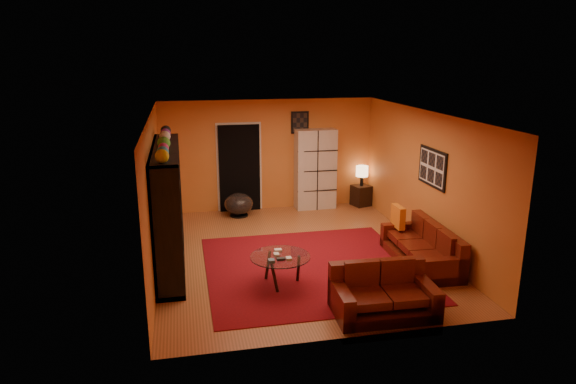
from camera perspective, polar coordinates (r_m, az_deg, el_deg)
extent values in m
plane|color=brown|center=(9.66, 0.93, -6.85)|extent=(6.00, 6.00, 0.00)
plane|color=white|center=(9.01, 1.00, 8.66)|extent=(6.00, 6.00, 0.00)
plane|color=orange|center=(12.12, -2.18, 4.13)|extent=(6.00, 0.00, 6.00)
plane|color=orange|center=(6.49, 6.84, -5.91)|extent=(6.00, 0.00, 6.00)
plane|color=orange|center=(9.05, -14.67, -0.21)|extent=(0.00, 6.00, 6.00)
plane|color=orange|center=(10.09, 14.95, 1.34)|extent=(0.00, 6.00, 6.00)
cube|color=#620B14|center=(9.05, 2.54, -8.39)|extent=(3.60, 3.60, 0.01)
cube|color=black|center=(12.05, -5.42, 2.64)|extent=(0.95, 0.10, 2.04)
cube|color=black|center=(9.75, 15.75, 2.63)|extent=(0.03, 1.00, 0.70)
cube|color=black|center=(12.13, 1.33, 7.73)|extent=(0.42, 0.03, 0.52)
cube|color=black|center=(9.11, -13.16, -1.65)|extent=(0.45, 3.00, 2.10)
imported|color=black|center=(9.21, -12.81, -1.91)|extent=(0.89, 0.12, 0.51)
cube|color=#4B110A|center=(9.46, 14.47, -6.80)|extent=(0.87, 1.98, 0.32)
cube|color=#4B110A|center=(9.50, 16.28, -5.14)|extent=(0.25, 1.96, 0.85)
cube|color=#4B110A|center=(8.67, 16.90, -7.99)|extent=(0.80, 0.21, 0.62)
cube|color=#4B110A|center=(10.17, 12.52, -4.21)|extent=(0.80, 0.21, 0.62)
cube|color=#4B110A|center=(8.89, 15.74, -6.20)|extent=(0.60, 0.53, 0.12)
cube|color=#4B110A|center=(9.34, 14.37, -5.06)|extent=(0.60, 0.53, 0.12)
cube|color=#4B110A|center=(9.79, 13.12, -4.02)|extent=(0.60, 0.53, 0.12)
cube|color=#4B110A|center=(7.62, 10.57, -12.13)|extent=(1.46, 0.91, 0.32)
cube|color=#4B110A|center=(7.80, 9.79, -9.29)|extent=(1.44, 0.23, 0.85)
cube|color=#4B110A|center=(7.79, 15.03, -10.58)|extent=(0.21, 0.87, 0.62)
cube|color=#4B110A|center=(7.37, 5.96, -11.62)|extent=(0.21, 0.87, 0.62)
cube|color=#4B110A|center=(7.55, 12.73, -9.93)|extent=(0.54, 0.66, 0.12)
cube|color=#4B110A|center=(7.37, 8.80, -10.36)|extent=(0.54, 0.66, 0.12)
cube|color=orange|center=(9.94, 12.13, -2.70)|extent=(0.12, 0.42, 0.42)
cylinder|color=silver|center=(8.26, -0.87, -7.18)|extent=(0.97, 0.97, 0.02)
cylinder|color=black|center=(8.42, 1.15, -8.52)|extent=(0.05, 0.05, 0.46)
cylinder|color=black|center=(8.55, -2.25, -8.12)|extent=(0.05, 0.05, 0.46)
cylinder|color=black|center=(8.09, -1.49, -9.54)|extent=(0.05, 0.05, 0.46)
cube|color=beige|center=(12.23, 3.05, 2.55)|extent=(0.96, 0.45, 1.91)
cylinder|color=black|center=(11.86, -5.46, -2.58)|extent=(0.44, 0.44, 0.03)
cylinder|color=black|center=(11.83, -5.47, -2.21)|extent=(0.06, 0.06, 0.15)
ellipsoid|color=#413A39|center=(11.77, -5.50, -1.31)|extent=(0.65, 0.65, 0.49)
cube|color=black|center=(12.69, 8.13, -0.38)|extent=(0.50, 0.50, 0.50)
cylinder|color=black|center=(12.60, 8.19, 1.23)|extent=(0.08, 0.08, 0.23)
cylinder|color=#FFCB8C|center=(12.54, 8.23, 2.31)|extent=(0.29, 0.29, 0.25)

